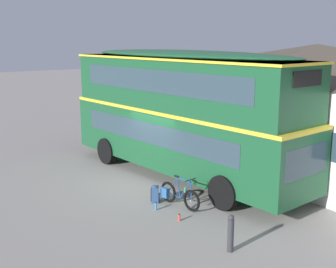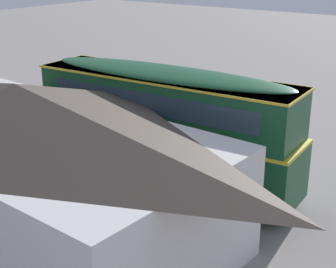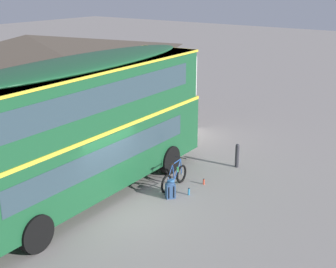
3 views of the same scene
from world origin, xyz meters
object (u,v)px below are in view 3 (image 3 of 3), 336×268
at_px(water_bottle_red_squeeze, 204,182).
at_px(kerb_bollard, 237,155).
at_px(touring_bicycle, 174,179).
at_px(backpack_on_ground, 170,190).
at_px(water_bottle_blue_sports, 189,192).
at_px(double_decker_bus, 84,123).

distance_m(water_bottle_red_squeeze, kerb_bollard, 2.26).
relative_size(touring_bicycle, backpack_on_ground, 3.08).
xyz_separation_m(backpack_on_ground, water_bottle_red_squeeze, (1.65, -0.30, -0.19)).
bearing_deg(water_bottle_blue_sports, touring_bicycle, 79.42).
relative_size(double_decker_bus, kerb_bollard, 11.27).
bearing_deg(water_bottle_red_squeeze, kerb_bollard, -3.57).
bearing_deg(water_bottle_red_squeeze, double_decker_bus, 141.27).
bearing_deg(double_decker_bus, water_bottle_blue_sports, -50.81).
bearing_deg(double_decker_bus, kerb_bollard, -26.72).
bearing_deg(backpack_on_ground, water_bottle_blue_sports, -33.29).
bearing_deg(backpack_on_ground, water_bottle_red_squeeze, -10.42).
height_order(double_decker_bus, water_bottle_red_squeeze, double_decker_bus).
height_order(double_decker_bus, touring_bicycle, double_decker_bus).
distance_m(backpack_on_ground, kerb_bollard, 3.91).
bearing_deg(kerb_bollard, touring_bicycle, 165.58).
bearing_deg(touring_bicycle, kerb_bollard, -14.42).
xyz_separation_m(backpack_on_ground, water_bottle_blue_sports, (0.57, -0.38, -0.17)).
distance_m(backpack_on_ground, water_bottle_red_squeeze, 1.69).
bearing_deg(touring_bicycle, water_bottle_red_squeeze, -35.72).
distance_m(double_decker_bus, touring_bicycle, 3.81).
xyz_separation_m(touring_bicycle, kerb_bollard, (3.16, -0.81, 0.13)).
bearing_deg(water_bottle_blue_sports, water_bottle_red_squeeze, 3.85).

